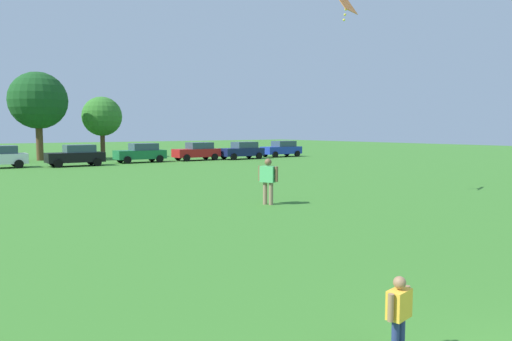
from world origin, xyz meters
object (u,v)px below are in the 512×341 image
at_px(kite, 346,5).
at_px(parked_car_green_4, 141,153).
at_px(parked_car_black_3, 76,155).
at_px(tree_far_right, 102,117).
at_px(adult_bystander, 268,177).
at_px(child_kite_flyer, 399,310).
at_px(parked_car_navy_6, 242,150).
at_px(parked_car_blue_7, 282,149).
at_px(tree_right, 38,101).
at_px(parked_car_red_5, 197,151).

xyz_separation_m(kite, parked_car_green_4, (0.87, 25.69, -7.22)).
xyz_separation_m(kite, parked_car_black_3, (-4.90, 24.56, -7.22)).
height_order(parked_car_black_3, tree_far_right, tree_far_right).
bearing_deg(parked_car_green_4, adult_bystander, 79.43).
bearing_deg(parked_car_black_3, child_kite_flyer, 82.01).
distance_m(parked_car_black_3, parked_car_navy_6, 15.79).
bearing_deg(child_kite_flyer, parked_car_blue_7, 42.62).
distance_m(kite, tree_far_right, 34.97).
distance_m(parked_car_navy_6, tree_right, 19.57).
bearing_deg(tree_far_right, adult_bystander, -96.92).
bearing_deg(kite, parked_car_red_5, 76.05).
height_order(parked_car_black_3, parked_car_blue_7, same).
relative_size(adult_bystander, kite, 1.33).
bearing_deg(kite, adult_bystander, 178.35).
xyz_separation_m(parked_car_navy_6, tree_right, (-16.79, 8.88, 4.69)).
bearing_deg(parked_car_green_4, parked_car_black_3, 11.06).
relative_size(parked_car_green_4, parked_car_navy_6, 1.00).
xyz_separation_m(parked_car_black_3, parked_car_navy_6, (15.79, 0.21, 0.00)).
distance_m(kite, parked_car_red_5, 27.30).
relative_size(child_kite_flyer, parked_car_blue_7, 0.25).
distance_m(parked_car_green_4, tree_right, 11.45).
relative_size(kite, parked_car_red_5, 0.31).
xyz_separation_m(parked_car_black_3, parked_car_blue_7, (21.41, 1.14, 0.00)).
relative_size(parked_car_black_3, tree_far_right, 0.69).
bearing_deg(child_kite_flyer, tree_right, 73.29).
relative_size(adult_bystander, parked_car_blue_7, 0.41).
bearing_deg(parked_car_red_5, parked_car_green_4, -1.37).
distance_m(parked_car_green_4, parked_car_red_5, 5.48).
height_order(child_kite_flyer, parked_car_black_3, parked_car_black_3).
distance_m(kite, parked_car_navy_6, 28.00).
height_order(adult_bystander, kite, kite).
height_order(kite, parked_car_blue_7, kite).
height_order(parked_car_red_5, parked_car_navy_6, same).
relative_size(parked_car_navy_6, tree_far_right, 0.69).
distance_m(parked_car_blue_7, tree_far_right, 18.86).
distance_m(adult_bystander, parked_car_green_4, 26.02).
bearing_deg(parked_car_blue_7, adult_bystander, 51.43).
bearing_deg(parked_car_red_5, kite, 76.05).
relative_size(child_kite_flyer, parked_car_black_3, 0.25).
relative_size(adult_bystander, parked_car_red_5, 0.41).
bearing_deg(kite, parked_car_black_3, 101.29).
xyz_separation_m(child_kite_flyer, kite, (9.89, 10.93, 7.45)).
relative_size(kite, tree_right, 0.16).
xyz_separation_m(parked_car_red_5, tree_right, (-12.25, 8.09, 4.69)).
relative_size(adult_bystander, parked_car_navy_6, 0.41).
xyz_separation_m(kite, tree_far_right, (0.30, 34.75, -3.87)).
distance_m(adult_bystander, parked_car_red_5, 27.43).
relative_size(adult_bystander, tree_right, 0.22).
bearing_deg(parked_car_red_5, tree_far_right, -56.69).
distance_m(kite, parked_car_green_4, 26.70).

